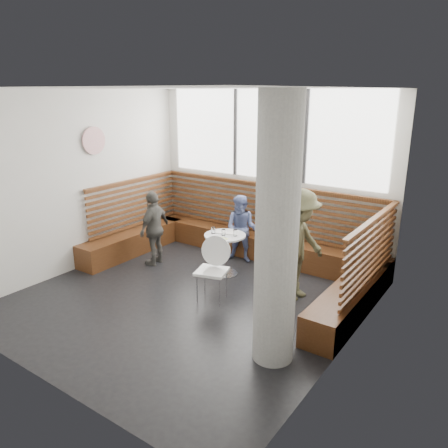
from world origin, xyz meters
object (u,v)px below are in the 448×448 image
Objects in this scene: cafe_chair at (215,264)px; cafe_table at (225,246)px; child_back at (242,229)px; adult_man at (298,245)px; child_left at (154,228)px; concrete_column at (277,235)px.

cafe_table is at bearing 99.15° from cafe_chair.
child_back reaches higher than cafe_chair.
adult_man reaches higher than cafe_table.
child_left is at bearing -166.70° from cafe_table.
concrete_column is 2.82m from cafe_table.
concrete_column is 3.72m from child_left.
cafe_chair is 0.57× the size of adult_man.
child_back is (-2.05, 2.47, -0.95)m from concrete_column.
adult_man is 1.36× the size of child_back.
child_left is (-3.32, 1.43, -0.90)m from concrete_column.
adult_man is at bearing 20.22° from cafe_chair.
concrete_column is 3.34m from child_back.
cafe_table is 1.43m from child_left.
adult_man is at bearing -4.28° from cafe_table.
child_back is at bearing 120.65° from child_left.
cafe_table is 0.75× the size of cafe_chair.
cafe_table is 0.73m from child_back.
cafe_table is 0.58× the size of child_back.
adult_man is (-0.49, 1.65, -0.72)m from concrete_column.
cafe_chair is at bearing 64.59° from child_left.
adult_man is at bearing 85.92° from child_left.
child_back is at bearing 74.25° from adult_man.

